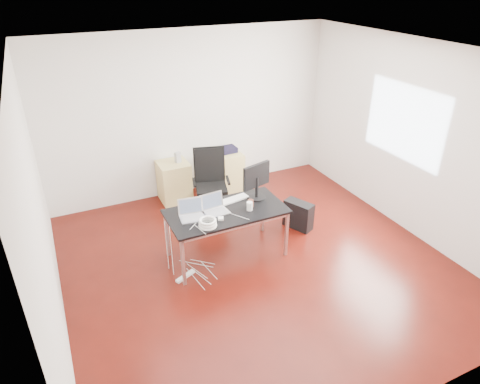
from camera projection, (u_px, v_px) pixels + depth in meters
name	position (u px, v px, depth m)	size (l,w,h in m)	color
room_shell	(262.00, 171.00, 5.26)	(5.00, 5.00, 5.00)	#3A0B06
desk	(226.00, 214.00, 5.76)	(1.60, 0.80, 0.73)	black
office_chair	(211.00, 180.00, 6.84)	(0.59, 0.61, 1.08)	black
filing_cabinet_left	(174.00, 182.00, 7.35)	(0.50, 0.50, 0.70)	tan
filing_cabinet_right	(227.00, 171.00, 7.72)	(0.50, 0.50, 0.70)	tan
pc_tower	(298.00, 215.00, 6.62)	(0.20, 0.45, 0.44)	black
wastebasket	(207.00, 195.00, 7.37)	(0.24, 0.24, 0.28)	black
power_strip	(185.00, 276.00, 5.63)	(0.30, 0.06, 0.04)	white
laptop_left	(192.00, 213.00, 5.56)	(0.36, 0.30, 0.23)	silver
laptop_right	(214.00, 208.00, 5.68)	(0.35, 0.28, 0.23)	silver
monitor	(256.00, 179.00, 5.93)	(0.45, 0.26, 0.51)	black
keyboard	(234.00, 199.00, 5.98)	(0.44, 0.14, 0.02)	white
cup_white	(250.00, 206.00, 5.72)	(0.08, 0.08, 0.12)	white
cup_brown	(251.00, 203.00, 5.80)	(0.08, 0.08, 0.10)	brown
cable_coil	(208.00, 223.00, 5.35)	(0.24, 0.24, 0.11)	white
power_adapter	(221.00, 219.00, 5.52)	(0.07, 0.07, 0.03)	white
speaker	(178.00, 157.00, 7.17)	(0.09, 0.08, 0.18)	#9E9E9E
navy_garment	(227.00, 150.00, 7.59)	(0.30, 0.24, 0.09)	black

